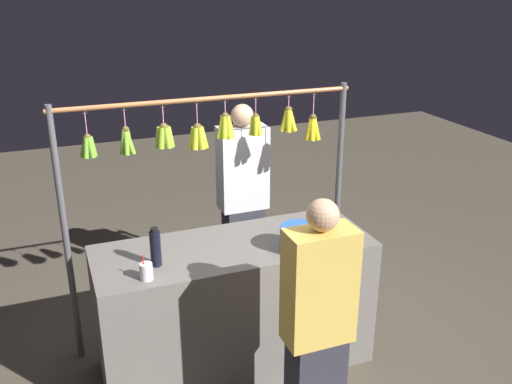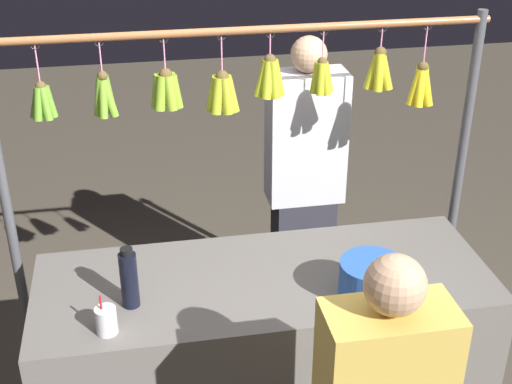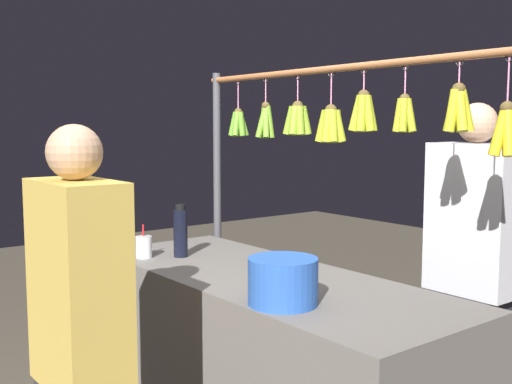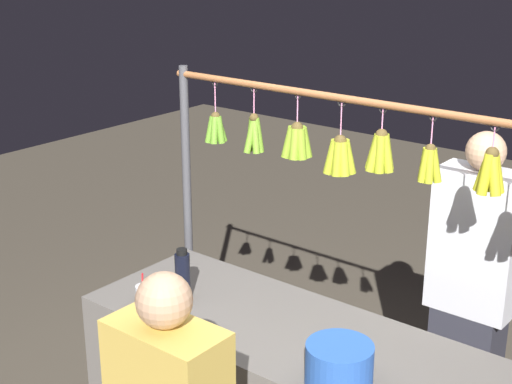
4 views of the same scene
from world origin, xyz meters
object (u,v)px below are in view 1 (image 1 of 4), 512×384
blue_bucket (299,238)px  drink_cup (146,271)px  vendor_person (243,204)px  water_bottle (155,248)px  customer_person (317,334)px

blue_bucket → drink_cup: size_ratio=1.57×
vendor_person → water_bottle: bearing=47.2°
drink_cup → customer_person: customer_person is taller
water_bottle → drink_cup: size_ratio=1.59×
drink_cup → customer_person: (-0.78, 0.63, -0.21)m
water_bottle → drink_cup: bearing=58.8°
drink_cup → customer_person: 1.03m
customer_person → blue_bucket: bearing=-106.3°
drink_cup → vendor_person: (-1.00, -1.13, -0.16)m
vendor_person → drink_cup: bearing=48.5°
blue_bucket → customer_person: customer_person is taller
blue_bucket → customer_person: 0.72m
drink_cup → vendor_person: 1.51m
customer_person → drink_cup: bearing=-38.9°
water_bottle → blue_bucket: size_ratio=1.02×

